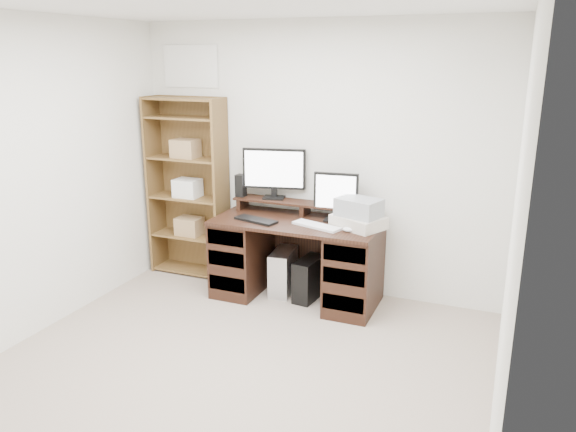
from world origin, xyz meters
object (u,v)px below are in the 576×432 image
Objects in this scene: bookshelf at (189,186)px; tower_black at (309,279)px; monitor_wide at (274,171)px; desk at (297,258)px; monitor_small at (336,195)px; printer at (358,222)px; tower_silver at (283,271)px.

tower_black is at bearing -7.67° from bookshelf.
monitor_wide is at bearing 159.24° from tower_black.
monitor_wide is at bearing 142.84° from desk.
monitor_small is at bearing -22.19° from monitor_wide.
desk is 0.69m from monitor_small.
desk is at bearing -154.61° from printer.
tower_silver is (-0.48, -0.07, -0.78)m from monitor_small.
desk is 3.44× the size of monitor_small.
desk is at bearing -49.49° from monitor_wide.
monitor_wide is 0.33× the size of bookshelf.
printer is at bearing -11.84° from tower_silver.
monitor_wide is 1.06m from tower_black.
printer is at bearing -6.50° from bookshelf.
bookshelf is (-1.82, 0.21, 0.12)m from printer.
desk reaches higher than tower_silver.
tower_black is at bearing -158.23° from monitor_small.
monitor_wide is 1.36× the size of monitor_small.
tower_black is at bearing -158.11° from printer.
desk reaches higher than tower_black.
desk is 0.26m from tower_silver.
bookshelf is at bearing 170.38° from desk.
monitor_wide is at bearing 126.59° from tower_silver.
desk is at bearing -159.44° from tower_black.
bookshelf is at bearing 178.31° from tower_black.
tower_silver is (0.17, -0.18, -0.93)m from monitor_wide.
monitor_small reaches higher than tower_silver.
monitor_small reaches higher than desk.
bookshelf is at bearing 170.81° from monitor_small.
monitor_small is 1.58m from bookshelf.
tower_black is (-0.46, 0.02, -0.61)m from printer.
desk is 1.38m from bookshelf.
tower_black is 1.56m from bookshelf.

